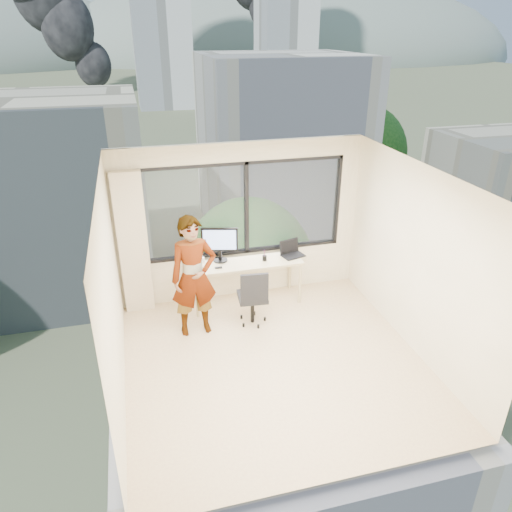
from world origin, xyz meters
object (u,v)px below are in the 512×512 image
object	(u,v)px
desk	(246,281)
chair	(252,295)
game_console	(194,258)
laptop	(293,250)
handbag	(289,245)
monitor	(220,244)
person	(194,277)

from	to	relation	value
desk	chair	bearing A→B (deg)	-94.44
game_console	laptop	xyz separation A→B (m)	(1.60, -0.26, 0.08)
laptop	handbag	size ratio (longest dim) A/B	1.50
desk	laptop	distance (m)	0.94
desk	monitor	bearing A→B (deg)	162.94
monitor	handbag	bearing A→B (deg)	19.77
desk	handbag	distance (m)	0.96
game_console	handbag	size ratio (longest dim) A/B	1.18
chair	monitor	distance (m)	1.00
desk	person	bearing A→B (deg)	-145.27
desk	monitor	world-z (taller)	monitor
desk	person	world-z (taller)	person
handbag	desk	bearing A→B (deg)	-176.38
person	handbag	xyz separation A→B (m)	(1.72, 0.87, -0.07)
monitor	game_console	world-z (taller)	monitor
desk	monitor	size ratio (longest dim) A/B	3.09
game_console	laptop	bearing A→B (deg)	-12.63
desk	chair	world-z (taller)	chair
game_console	chair	bearing A→B (deg)	-52.82
monitor	game_console	bearing A→B (deg)	176.63
desk	laptop	size ratio (longest dim) A/B	4.79
monitor	chair	bearing A→B (deg)	-50.93
monitor	person	bearing A→B (deg)	-110.40
person	game_console	bearing A→B (deg)	78.19
desk	handbag	xyz separation A→B (m)	(0.80, 0.23, 0.47)
desk	laptop	world-z (taller)	laptop
person	monitor	size ratio (longest dim) A/B	3.15
desk	person	xyz separation A→B (m)	(-0.92, -0.64, 0.54)
person	monitor	distance (m)	0.93
monitor	laptop	world-z (taller)	monitor
desk	game_console	distance (m)	0.93
person	laptop	size ratio (longest dim) A/B	4.89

